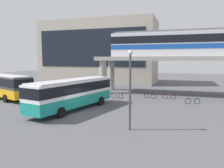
% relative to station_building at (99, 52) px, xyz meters
% --- Properties ---
extents(ground_plane, '(120.00, 120.00, 0.00)m').
position_rel_station_building_xyz_m(ground_plane, '(8.87, -19.86, -7.04)').
color(ground_plane, '#515156').
extents(station_building, '(26.31, 10.95, 14.07)m').
position_rel_station_building_xyz_m(station_building, '(0.00, 0.00, 0.00)').
color(station_building, '#B2A899').
rests_on(station_building, ground_plane).
extents(elevated_platform, '(30.37, 5.83, 5.74)m').
position_rel_station_building_xyz_m(elevated_platform, '(21.02, -14.26, -2.14)').
color(elevated_platform, '#9E9B93').
rests_on(elevated_platform, ground_plane).
extents(train, '(25.44, 2.96, 3.84)m').
position_rel_station_building_xyz_m(train, '(20.83, -14.26, 0.67)').
color(train, silver).
rests_on(train, elevated_platform).
extents(bus_main, '(4.90, 11.33, 3.22)m').
position_rel_station_building_xyz_m(bus_main, '(8.03, -28.29, -5.05)').
color(bus_main, teal).
rests_on(bus_main, ground_plane).
extents(bus_secondary, '(11.19, 6.50, 3.22)m').
position_rel_station_building_xyz_m(bus_secondary, '(-4.25, -24.95, -5.05)').
color(bus_secondary, orange).
rests_on(bus_secondary, ground_plane).
extents(bicycle_red, '(1.79, 0.13, 1.04)m').
position_rel_station_building_xyz_m(bicycle_red, '(17.36, -18.40, -6.68)').
color(bicycle_red, black).
rests_on(bicycle_red, ground_plane).
extents(bicycle_silver, '(1.78, 0.33, 1.04)m').
position_rel_station_building_xyz_m(bicycle_silver, '(10.51, -20.22, -6.68)').
color(bicycle_silver, black).
rests_on(bicycle_silver, ground_plane).
extents(bicycle_black, '(1.70, 0.67, 1.04)m').
position_rel_station_building_xyz_m(bicycle_black, '(14.78, -18.68, -6.68)').
color(bicycle_black, black).
rests_on(bicycle_black, ground_plane).
extents(bicycle_green, '(1.75, 0.47, 1.04)m').
position_rel_station_building_xyz_m(bicycle_green, '(20.23, -21.07, -6.68)').
color(bicycle_green, black).
rests_on(bicycle_green, ground_plane).
extents(lamp_post, '(0.36, 0.36, 6.00)m').
position_rel_station_building_xyz_m(lamp_post, '(15.35, -32.99, -3.47)').
color(lamp_post, '#3F3F44').
rests_on(lamp_post, ground_plane).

